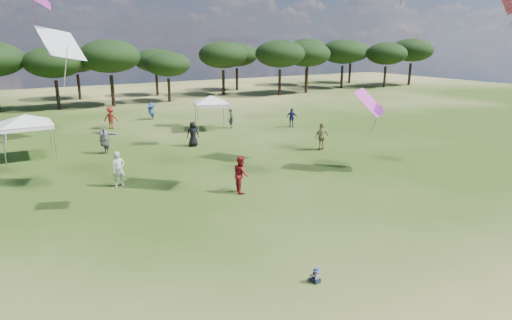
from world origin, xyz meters
The scene contains 6 objects.
ground centered at (0.00, 0.00, 0.00)m, with size 140.00×140.00×0.00m, color #355118.
tree_line centered at (2.39, 47.41, 5.42)m, with size 108.78×17.63×7.77m.
tent_left centered at (-6.69, 23.16, 2.80)m, with size 6.07×6.07×3.23m.
tent_right centered at (7.39, 25.78, 2.82)m, with size 5.20×5.20×3.24m.
toddler centered at (0.18, 2.09, 0.23)m, with size 0.33×0.38×0.51m.
festival_crowd centered at (-0.90, 22.62, 0.89)m, with size 29.55×24.11×1.93m.
Camera 1 is at (-7.58, -7.37, 7.45)m, focal length 30.00 mm.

